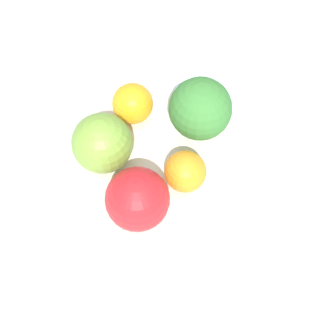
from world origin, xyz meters
TOP-DOWN VIEW (x-y plane):
  - ground_plane at (0.00, 0.00)m, footprint 6.00×6.00m
  - table_surface at (0.00, 0.00)m, footprint 1.20×1.20m
  - bowl at (0.00, 0.00)m, footprint 0.21×0.21m
  - broccoli at (-0.02, 0.05)m, footprint 0.06×0.06m
  - apple_red at (0.02, -0.05)m, footprint 0.06×0.06m
  - apple_green at (-0.05, -0.04)m, footprint 0.06×0.06m
  - orange_front at (-0.08, 0.01)m, footprint 0.04×0.04m
  - orange_back at (0.02, 0.01)m, footprint 0.04×0.04m

SIDE VIEW (x-z plane):
  - ground_plane at x=0.00m, z-range 0.00..0.00m
  - table_surface at x=0.00m, z-range 0.00..0.02m
  - bowl at x=0.00m, z-range 0.02..0.05m
  - orange_back at x=0.02m, z-range 0.05..0.09m
  - orange_front at x=-0.08m, z-range 0.05..0.09m
  - apple_red at x=0.02m, z-range 0.05..0.11m
  - apple_green at x=-0.05m, z-range 0.05..0.11m
  - broccoli at x=-0.02m, z-range 0.05..0.12m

